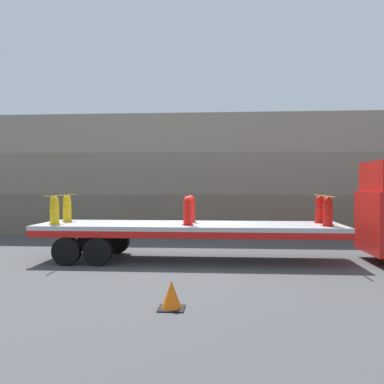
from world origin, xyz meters
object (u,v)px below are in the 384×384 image
object	(u,v)px
fire_hydrant_yellow_near_0	(55,210)
traffic_cone	(171,295)
flatbed_trailer	(170,230)
fire_hydrant_red_far_2	(320,210)
fire_hydrant_red_near_1	(188,211)
fire_hydrant_red_far_1	(191,209)
fire_hydrant_yellow_far_0	(67,209)
fire_hydrant_red_near_2	(328,212)

from	to	relation	value
fire_hydrant_yellow_near_0	traffic_cone	distance (m)	6.71
flatbed_trailer	fire_hydrant_red_far_2	bearing A→B (deg)	6.38
flatbed_trailer	fire_hydrant_red_near_1	bearing A→B (deg)	-41.24
fire_hydrant_red_near_1	traffic_cone	size ratio (longest dim) A/B	1.60
fire_hydrant_red_near_1	fire_hydrant_red_far_1	xyz separation A→B (m)	(0.00, 1.09, 0.00)
fire_hydrant_yellow_near_0	fire_hydrant_red_far_2	bearing A→B (deg)	7.30
traffic_cone	flatbed_trailer	bearing A→B (deg)	97.52
fire_hydrant_red_near_1	fire_hydrant_yellow_far_0	bearing A→B (deg)	165.62
fire_hydrant_red_near_2	traffic_cone	size ratio (longest dim) A/B	1.60
fire_hydrant_yellow_near_0	fire_hydrant_red_near_1	size ratio (longest dim) A/B	1.00
fire_hydrant_yellow_far_0	fire_hydrant_red_near_1	xyz separation A→B (m)	(4.26, -1.09, 0.00)
fire_hydrant_yellow_far_0	traffic_cone	world-z (taller)	fire_hydrant_yellow_far_0
fire_hydrant_red_near_1	fire_hydrant_red_near_2	world-z (taller)	same
flatbed_trailer	fire_hydrant_yellow_near_0	bearing A→B (deg)	-171.46
fire_hydrant_yellow_near_0	fire_hydrant_yellow_far_0	world-z (taller)	same
fire_hydrant_red_far_1	fire_hydrant_red_far_2	xyz separation A→B (m)	(4.26, 0.00, 0.00)
flatbed_trailer	fire_hydrant_yellow_far_0	world-z (taller)	fire_hydrant_yellow_far_0
fire_hydrant_yellow_near_0	fire_hydrant_red_near_1	distance (m)	4.26
fire_hydrant_yellow_far_0	fire_hydrant_red_near_2	distance (m)	8.59
fire_hydrant_red_far_2	fire_hydrant_red_near_2	bearing A→B (deg)	-90.00
fire_hydrant_red_far_1	traffic_cone	size ratio (longest dim) A/B	1.60
fire_hydrant_red_far_1	traffic_cone	world-z (taller)	fire_hydrant_red_far_1
fire_hydrant_yellow_near_0	fire_hydrant_red_near_1	bearing A→B (deg)	0.00
fire_hydrant_yellow_far_0	fire_hydrant_red_near_2	xyz separation A→B (m)	(8.52, -1.09, 0.00)
fire_hydrant_red_near_1	fire_hydrant_red_near_2	distance (m)	4.26
flatbed_trailer	traffic_cone	distance (m)	5.56
fire_hydrant_red_near_1	flatbed_trailer	bearing A→B (deg)	138.76
flatbed_trailer	fire_hydrant_red_far_1	bearing A→B (deg)	41.24
fire_hydrant_red_near_1	traffic_cone	world-z (taller)	fire_hydrant_red_near_1
fire_hydrant_yellow_far_0	fire_hydrant_red_near_1	size ratio (longest dim) A/B	1.00
fire_hydrant_red_far_2	traffic_cone	xyz separation A→B (m)	(-4.16, -6.01, -1.35)
fire_hydrant_yellow_near_0	fire_hydrant_red_far_2	distance (m)	8.59
fire_hydrant_yellow_near_0	fire_hydrant_red_near_1	world-z (taller)	same
flatbed_trailer	fire_hydrant_red_far_1	xyz separation A→B (m)	(0.62, 0.55, 0.66)
fire_hydrant_red_near_2	fire_hydrant_yellow_near_0	bearing A→B (deg)	180.00
fire_hydrant_red_near_2	traffic_cone	world-z (taller)	fire_hydrant_red_near_2
flatbed_trailer	fire_hydrant_red_far_2	size ratio (longest dim) A/B	10.76
fire_hydrant_yellow_near_0	fire_hydrant_red_near_2	distance (m)	8.52
fire_hydrant_red_near_1	fire_hydrant_red_far_2	size ratio (longest dim) A/B	1.00
flatbed_trailer	fire_hydrant_yellow_far_0	bearing A→B (deg)	171.46
fire_hydrant_red_far_1	fire_hydrant_red_near_2	bearing A→B (deg)	-14.38
fire_hydrant_yellow_near_0	fire_hydrant_yellow_far_0	size ratio (longest dim) A/B	1.00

